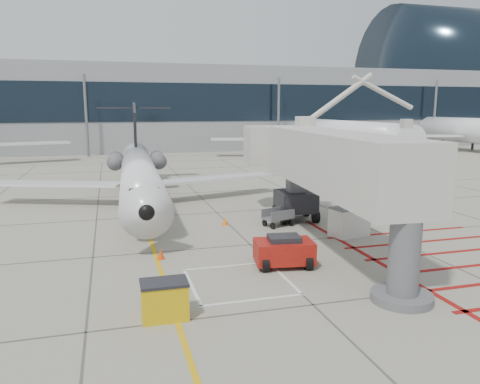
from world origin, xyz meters
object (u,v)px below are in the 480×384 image
object	(u,v)px
pushback_tug	(284,250)
regional_jet	(140,159)
jet_bridge	(335,172)
spill_bin	(164,300)

from	to	relation	value
pushback_tug	regional_jet	bearing A→B (deg)	121.07
regional_jet	pushback_tug	distance (m)	14.49
jet_bridge	pushback_tug	distance (m)	5.06
jet_bridge	pushback_tug	xyz separation A→B (m)	(-3.41, -1.90, -3.22)
jet_bridge	spill_bin	distance (m)	11.47
jet_bridge	pushback_tug	bearing A→B (deg)	-146.23
jet_bridge	spill_bin	bearing A→B (deg)	-143.25
spill_bin	jet_bridge	bearing A→B (deg)	32.61
regional_jet	spill_bin	bearing A→B (deg)	-89.10
jet_bridge	spill_bin	size ratio (longest dim) A/B	12.74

